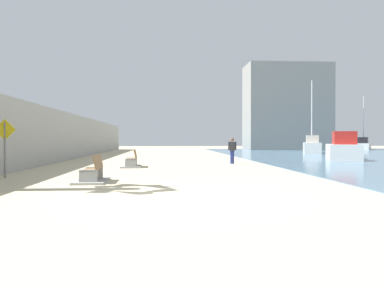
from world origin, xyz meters
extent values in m
plane|color=#C6B793|center=(0.00, 18.00, 0.00)|extent=(120.00, 120.00, 0.00)
cube|color=#9E9E99|center=(-7.50, 18.00, 1.74)|extent=(0.80, 64.00, 3.48)
cube|color=#9E9E99|center=(-2.73, 2.86, 0.25)|extent=(0.60, 0.21, 0.50)
cube|color=#9E9E99|center=(-2.76, 4.26, 0.25)|extent=(0.60, 0.21, 0.50)
cube|color=olive|center=(-2.75, 3.56, 0.45)|extent=(0.53, 1.61, 0.06)
cube|color=olive|center=(-2.52, 3.56, 0.73)|extent=(0.20, 1.60, 0.50)
cube|color=#9E9E99|center=(-2.75, 3.56, 0.04)|extent=(1.14, 2.12, 0.08)
cube|color=#9E9E99|center=(-1.94, 10.49, 0.25)|extent=(0.61, 0.23, 0.50)
cube|color=#9E9E99|center=(-2.01, 11.89, 0.25)|extent=(0.61, 0.23, 0.50)
cube|color=olive|center=(-1.98, 11.19, 0.45)|extent=(0.57, 1.62, 0.06)
cube|color=olive|center=(-1.75, 11.20, 0.73)|extent=(0.24, 1.61, 0.50)
cube|color=#9E9E99|center=(-1.98, 11.19, 0.04)|extent=(1.20, 2.15, 0.08)
cylinder|color=navy|center=(4.16, 13.71, 0.40)|extent=(0.12, 0.12, 0.81)
cylinder|color=navy|center=(4.03, 13.72, 0.40)|extent=(0.12, 0.12, 0.81)
cube|color=#333338|center=(4.10, 13.71, 1.09)|extent=(0.32, 0.18, 0.57)
sphere|color=brown|center=(4.10, 13.71, 1.52)|extent=(0.22, 0.22, 0.22)
cylinder|color=#333338|center=(4.32, 13.71, 1.12)|extent=(0.09, 0.09, 0.51)
cylinder|color=#333338|center=(3.88, 13.72, 1.12)|extent=(0.09, 0.09, 0.51)
cube|color=white|center=(28.27, 43.90, 0.51)|extent=(4.77, 6.26, 0.94)
cube|color=black|center=(27.78, 43.10, 1.41)|extent=(2.50, 3.00, 0.85)
cylinder|color=silver|center=(28.43, 44.17, 4.39)|extent=(0.12, 0.12, 6.82)
cube|color=white|center=(12.75, 16.90, 0.61)|extent=(3.41, 4.83, 1.14)
cube|color=red|center=(12.54, 16.28, 1.64)|extent=(2.02, 2.30, 0.91)
cube|color=white|center=(15.67, 30.65, 0.61)|extent=(3.19, 5.38, 1.14)
cube|color=beige|center=(15.43, 29.92, 1.57)|extent=(1.83, 2.50, 0.77)
cylinder|color=silver|center=(15.75, 30.89, 4.53)|extent=(0.12, 0.12, 6.70)
cylinder|color=slate|center=(-6.46, 5.34, 1.11)|extent=(0.08, 0.08, 2.22)
cube|color=yellow|center=(-6.46, 5.34, 1.92)|extent=(0.85, 0.03, 0.85)
cube|color=gray|center=(17.74, 46.00, 6.19)|extent=(12.00, 6.00, 12.39)
camera|label=1|loc=(-0.14, -10.81, 1.53)|focal=37.00mm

